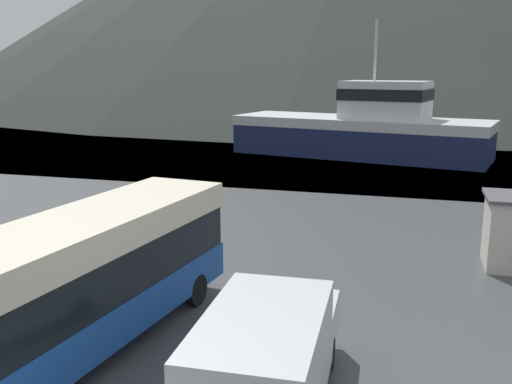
% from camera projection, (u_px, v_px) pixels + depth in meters
% --- Properties ---
extents(water_surface, '(240.00, 240.00, 0.00)m').
position_uv_depth(water_surface, '(398.00, 94.00, 143.55)').
color(water_surface, slate).
rests_on(water_surface, ground).
extents(tour_bus, '(3.62, 10.35, 3.27)m').
position_uv_depth(tour_bus, '(80.00, 280.00, 13.11)').
color(tour_bus, '#194799').
rests_on(tour_bus, ground).
extents(delivery_van, '(2.36, 5.79, 2.31)m').
position_uv_depth(delivery_van, '(269.00, 356.00, 10.87)').
color(delivery_van, silver).
rests_on(delivery_van, ground).
extents(fishing_boat, '(19.78, 9.71, 10.00)m').
position_uv_depth(fishing_boat, '(364.00, 128.00, 42.83)').
color(fishing_boat, '#19234C').
rests_on(fishing_boat, water_surface).
extents(storage_bin, '(1.35, 1.31, 1.20)m').
position_uv_depth(storage_bin, '(37.00, 276.00, 16.80)').
color(storage_bin, '#287F3D').
rests_on(storage_bin, ground).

